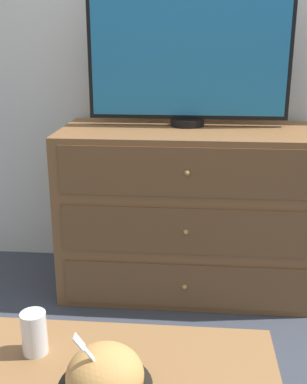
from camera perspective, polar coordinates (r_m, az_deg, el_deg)
The scene contains 6 objects.
ground_plane at distance 2.89m, azimuth 6.47°, elevation -7.88°, with size 12.00×12.00×0.00m, color #383D47.
wall_back at distance 2.63m, azimuth 7.49°, elevation 18.78°, with size 12.00×0.05×2.60m.
dresser at distance 2.44m, azimuth 4.00°, elevation -2.19°, with size 1.24×0.58×0.83m.
tv at distance 2.39m, azimuth 4.19°, elevation 15.45°, with size 0.97×0.17×0.63m.
takeout_bowl at distance 1.16m, azimuth -5.75°, elevation -21.40°, with size 0.21×0.21×0.19m.
drink_cup at distance 1.33m, azimuth -13.93°, elevation -16.16°, with size 0.07×0.07×0.12m.
Camera 1 is at (-0.10, -2.61, 1.26)m, focal length 45.00 mm.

